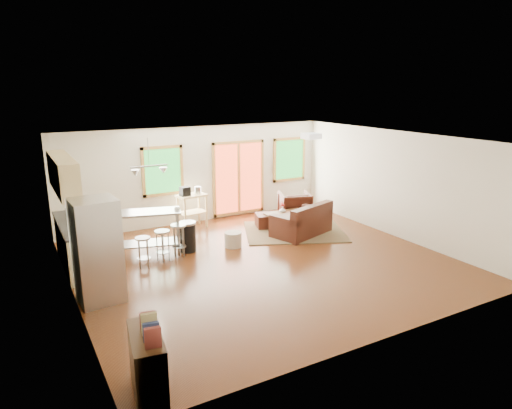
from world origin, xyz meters
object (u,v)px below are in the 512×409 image
ottoman (267,221)px  refrigerator (98,251)px  rug (294,231)px  island (145,225)px  loveseat (303,222)px  coffee_table (287,215)px  armchair (295,204)px  kitchen_cart (191,199)px

ottoman → refrigerator: refrigerator is taller
rug → island: bearing=176.0°
loveseat → refrigerator: bearing=175.3°
loveseat → ottoman: size_ratio=3.15×
loveseat → island: 3.88m
refrigerator → rug: bearing=12.8°
loveseat → coffee_table: size_ratio=1.55×
armchair → ottoman: bearing=34.8°
ottoman → kitchen_cart: 2.05m
ottoman → kitchen_cart: bearing=152.5°
loveseat → refrigerator: refrigerator is taller
coffee_table → ottoman: 0.59m
armchair → refrigerator: refrigerator is taller
refrigerator → armchair: bearing=19.7°
island → kitchen_cart: bearing=39.8°
coffee_table → island: 3.75m
loveseat → coffee_table: bearing=79.6°
armchair → island: island is taller
loveseat → coffee_table: (-0.08, 0.58, 0.05)m
rug → loveseat: size_ratio=1.45×
rug → refrigerator: refrigerator is taller
ottoman → coffee_table: bearing=-44.3°
armchair → ottoman: armchair is taller
rug → kitchen_cart: 2.80m
coffee_table → kitchen_cart: 2.53m
rug → armchair: 1.24m
ottoman → island: (-3.34, -0.42, 0.50)m
rug → refrigerator: 5.38m
armchair → island: 4.49m
loveseat → armchair: (0.61, 1.26, 0.10)m
rug → refrigerator: (-5.08, -1.53, 0.90)m
refrigerator → island: 2.23m
island → loveseat: bearing=-8.2°
rug → island: island is taller
rug → coffee_table: (-0.03, 0.30, 0.36)m
ottoman → island: bearing=-172.8°
ottoman → island: 3.41m
coffee_table → ottoman: coffee_table is taller
loveseat → island: bearing=153.5°
coffee_table → island: (-3.74, -0.03, 0.31)m
coffee_table → armchair: bearing=44.5°
coffee_table → kitchen_cart: kitchen_cart is taller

